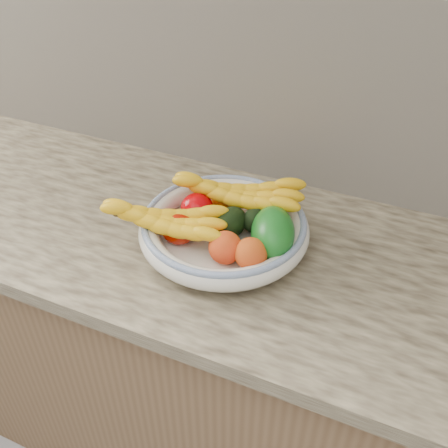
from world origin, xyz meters
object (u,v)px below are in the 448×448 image
fruit_bowl (224,228)px  banana_bunch_back (237,197)px  green_mango (273,233)px  banana_bunch_front (164,223)px

fruit_bowl → banana_bunch_back: banana_bunch_back is taller
green_mango → banana_bunch_front: green_mango is taller
fruit_bowl → green_mango: green_mango is taller
fruit_bowl → banana_bunch_back: size_ratio=1.19×
banana_bunch_front → banana_bunch_back: bearing=37.7°
banana_bunch_back → banana_bunch_front: (-0.11, -0.15, -0.01)m
fruit_bowl → banana_bunch_front: 0.14m
fruit_bowl → green_mango: 0.12m
banana_bunch_back → fruit_bowl: bearing=-99.2°
banana_bunch_back → banana_bunch_front: bearing=-135.8°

